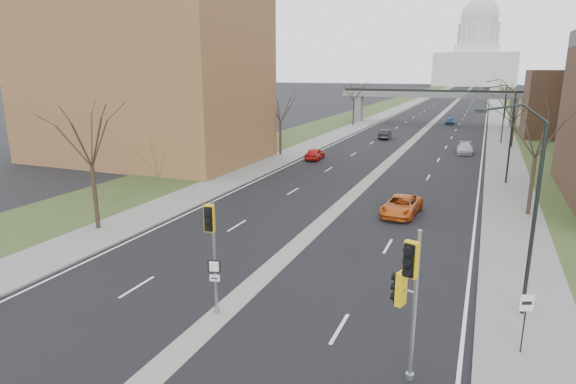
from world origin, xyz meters
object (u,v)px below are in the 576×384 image
Objects in this scene: car_left_near at (315,154)px; car_left_far at (385,134)px; signal_pole_right at (408,285)px; car_right_near at (401,206)px; speed_limit_sign at (525,313)px; car_right_far at (450,121)px; car_right_mid at (465,148)px; signal_pole_median at (212,239)px.

car_left_near is 20.42m from car_left_far.
car_left_near is 0.95× the size of car_left_far.
car_right_near is at bearing 117.48° from signal_pole_right.
speed_limit_sign is 39.57m from car_left_near.
car_left_far is (-11.96, 57.29, -2.75)m from signal_pole_right.
car_right_far is at bearing 111.10° from signal_pole_right.
signal_pole_right reaches higher than car_left_near.
signal_pole_right is at bearing -164.41° from speed_limit_sign.
car_right_mid is at bearing -82.45° from car_right_far.
signal_pole_median is at bearing 99.36° from car_left_near.
car_right_near reaches higher than car_right_mid.
signal_pole_right is 81.89m from car_right_far.
signal_pole_median is 1.28× the size of car_right_far.
signal_pole_right is (7.97, -1.31, -0.00)m from signal_pole_median.
signal_pole_median is at bearing -100.89° from car_right_near.
car_left_far reaches higher than car_left_near.
car_right_far is (7.42, 24.43, -0.03)m from car_left_far.
car_right_far is (-8.29, 78.67, -1.03)m from speed_limit_sign.
signal_pole_median is 1.18× the size of car_left_far.
speed_limit_sign is 0.57× the size of car_left_near.
car_left_far is (4.11, 20.00, 0.01)m from car_left_near.
signal_pole_right is at bearing -23.05° from signal_pole_median.
signal_pole_median is 11.98m from speed_limit_sign.
signal_pole_median is 2.16× the size of speed_limit_sign.
speed_limit_sign reaches higher than car_left_near.
car_right_near is at bearing 89.96° from speed_limit_sign.
car_left_near is at bearing -104.17° from car_right_far.
signal_pole_median is 1.24× the size of car_left_near.
speed_limit_sign is 0.51× the size of car_right_mid.
signal_pole_right is at bearing -92.75° from car_right_mid.
signal_pole_median reaches higher than speed_limit_sign.
car_left_near is at bearing 131.24° from signal_pole_right.
signal_pole_median is at bearing -171.38° from signal_pole_right.
signal_pole_median is at bearing -92.07° from car_right_far.
car_left_near is at bearing 96.51° from speed_limit_sign.
car_right_near is 1.08× the size of car_right_mid.
car_right_far is (-4.54, 81.72, -2.78)m from signal_pole_right.
car_right_far is (3.43, 80.41, -2.79)m from signal_pole_median.
speed_limit_sign is at bearing -87.97° from car_right_mid.
signal_pole_median is 1.02× the size of car_right_near.
signal_pole_right reaches higher than car_left_far.
signal_pole_median is 18.55m from car_right_near.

